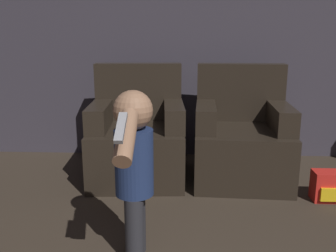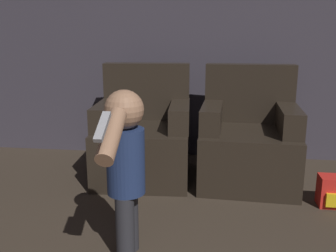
{
  "view_description": "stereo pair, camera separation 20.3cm",
  "coord_description": "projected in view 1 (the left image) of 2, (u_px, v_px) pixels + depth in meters",
  "views": [
    {
      "loc": [
        0.09,
        0.72,
        1.22
      ],
      "look_at": [
        -0.02,
        3.2,
        0.61
      ],
      "focal_mm": 40.0,
      "sensor_mm": 36.0,
      "label": 1
    },
    {
      "loc": [
        0.29,
        0.74,
        1.22
      ],
      "look_at": [
        -0.02,
        3.2,
        0.61
      ],
      "focal_mm": 40.0,
      "sensor_mm": 36.0,
      "label": 2
    }
  ],
  "objects": [
    {
      "name": "person_toddler",
      "position": [
        134.0,
        163.0,
        1.98
      ],
      "size": [
        0.21,
        0.64,
        0.94
      ],
      "rotation": [
        0.0,
        0.0,
        1.6
      ],
      "color": "#28282D",
      "rests_on": "ground_plane"
    },
    {
      "name": "toy_backpack",
      "position": [
        327.0,
        186.0,
        2.81
      ],
      "size": [
        0.22,
        0.17,
        0.23
      ],
      "color": "red",
      "rests_on": "ground_plane"
    },
    {
      "name": "armchair_right",
      "position": [
        241.0,
        140.0,
        3.21
      ],
      "size": [
        0.81,
        0.84,
        0.97
      ],
      "rotation": [
        0.0,
        0.0,
        -0.05
      ],
      "color": "black",
      "rests_on": "ground_plane"
    },
    {
      "name": "armchair_left",
      "position": [
        138.0,
        138.0,
        3.25
      ],
      "size": [
        0.83,
        0.85,
        0.97
      ],
      "rotation": [
        0.0,
        0.0,
        0.06
      ],
      "color": "black",
      "rests_on": "ground_plane"
    },
    {
      "name": "wall_back",
      "position": [
        176.0,
        26.0,
        3.65
      ],
      "size": [
        8.4,
        0.05,
        2.6
      ],
      "color": "#3D3842",
      "rests_on": "ground_plane"
    }
  ]
}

